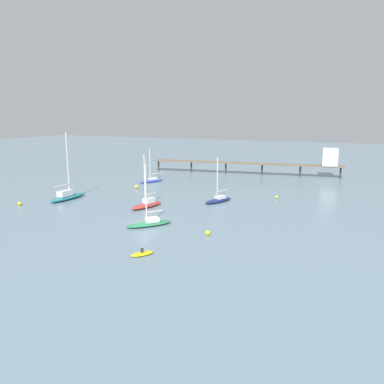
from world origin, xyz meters
TOP-DOWN VIEW (x-y plane):
  - ground_plane at (0.00, 0.00)m, footprint 400.00×400.00m
  - pier at (12.86, 59.14)m, footprint 55.50×10.89m
  - sailboat_green at (1.82, -0.61)m, footprint 6.51×7.29m
  - sailboat_navy at (6.02, 19.74)m, footprint 4.70×7.42m
  - sailboat_blue at (-17.92, 34.51)m, footprint 4.57×7.26m
  - sailboat_teal at (-23.41, 9.15)m, footprint 2.70×9.79m
  - sailboat_red at (-4.88, 10.02)m, footprint 4.00×7.88m
  - dinghy_yellow at (7.57, -12.38)m, footprint 2.88×3.40m
  - mooring_buoy_outer at (15.99, 27.80)m, footprint 0.63×0.63m
  - mooring_buoy_far at (12.12, -1.46)m, footprint 0.75×0.75m
  - mooring_buoy_near at (-28.24, 1.21)m, footprint 0.76×0.76m
  - mooring_buoy_mid at (-16.77, 25.29)m, footprint 0.89×0.89m

SIDE VIEW (x-z plane):
  - ground_plane at x=0.00m, z-range 0.00..0.00m
  - dinghy_yellow at x=7.57m, z-range -0.37..0.77m
  - mooring_buoy_outer at x=15.99m, z-range 0.00..0.63m
  - mooring_buoy_far at x=12.12m, z-range 0.00..0.75m
  - mooring_buoy_near at x=-28.24m, z-range 0.00..0.76m
  - mooring_buoy_mid at x=-16.77m, z-range 0.00..0.89m
  - sailboat_navy at x=6.02m, z-range -3.98..5.11m
  - sailboat_green at x=1.82m, z-range -4.39..5.55m
  - sailboat_blue at x=-17.92m, z-range -3.88..5.04m
  - sailboat_red at x=-4.88m, z-range -4.38..5.76m
  - sailboat_teal at x=-23.41m, z-range -6.02..7.76m
  - pier at x=12.86m, z-range 0.48..8.66m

